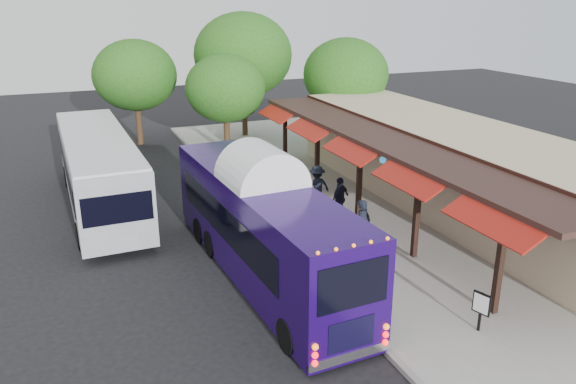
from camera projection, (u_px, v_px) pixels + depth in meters
name	position (u px, v px, depth m)	size (l,w,h in m)	color
ground	(315.00, 281.00, 18.35)	(90.00, 90.00, 0.00)	black
sidewalk	(383.00, 216.00, 23.62)	(10.00, 40.00, 0.15)	#9E9B93
curb	(273.00, 234.00, 21.84)	(0.20, 40.00, 0.16)	gray
station_shelter	(453.00, 167.00, 24.25)	(8.15, 20.00, 3.60)	#C3B087
coach_bus	(262.00, 223.00, 18.08)	(2.95, 11.23, 3.56)	#1D064F
city_bus	(99.00, 168.00, 24.31)	(2.93, 12.16, 3.25)	gray
ped_a	(363.00, 226.00, 19.96)	(0.70, 0.46, 1.91)	black
ped_b	(302.00, 204.00, 22.45)	(0.80, 0.62, 1.65)	black
ped_c	(340.00, 198.00, 22.88)	(1.04, 0.43, 1.78)	black
ped_d	(317.00, 186.00, 24.21)	(1.19, 0.68, 1.84)	black
sign_board	(481.00, 305.00, 15.12)	(0.21, 0.51, 1.15)	black
tree_left	(225.00, 88.00, 31.95)	(4.57, 4.57, 5.85)	#382314
tree_mid	(243.00, 55.00, 35.67)	(6.26, 6.26, 8.01)	#382314
tree_right	(346.00, 75.00, 33.80)	(5.14, 5.14, 6.59)	#382314
tree_far	(135.00, 75.00, 34.10)	(5.06, 5.06, 6.48)	#382314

